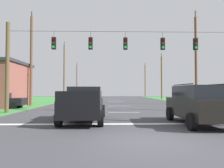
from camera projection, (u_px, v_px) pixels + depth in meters
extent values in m
plane|color=#3D3D42|center=(148.00, 142.00, 7.29)|extent=(120.00, 120.00, 0.00)
cube|color=white|center=(134.00, 124.00, 11.15)|extent=(16.08, 0.45, 0.01)
cube|color=white|center=(124.00, 112.00, 17.15)|extent=(2.50, 0.15, 0.01)
cube|color=white|center=(119.00, 106.00, 24.28)|extent=(2.50, 0.15, 0.01)
cube|color=white|center=(116.00, 102.00, 33.00)|extent=(2.50, 0.15, 0.01)
cube|color=white|center=(115.00, 101.00, 36.34)|extent=(2.50, 0.15, 0.01)
cube|color=white|center=(113.00, 99.00, 45.33)|extent=(2.50, 0.15, 0.01)
cylinder|color=brown|center=(7.00, 67.00, 16.82)|extent=(0.30, 0.30, 7.10)
cylinder|color=black|center=(123.00, 32.00, 17.14)|extent=(18.17, 0.02, 0.02)
cylinder|color=black|center=(54.00, 34.00, 16.99)|extent=(0.02, 0.02, 0.48)
cube|color=black|center=(54.00, 43.00, 16.97)|extent=(0.32, 0.24, 0.95)
cylinder|color=#310503|center=(53.00, 39.00, 16.84)|extent=(0.20, 0.04, 0.20)
cylinder|color=#352203|center=(53.00, 43.00, 16.83)|extent=(0.20, 0.04, 0.20)
cylinder|color=green|center=(53.00, 47.00, 16.82)|extent=(0.20, 0.04, 0.20)
cylinder|color=black|center=(91.00, 34.00, 17.07)|extent=(0.02, 0.02, 0.48)
cube|color=black|center=(91.00, 43.00, 17.04)|extent=(0.32, 0.24, 0.95)
cylinder|color=#310503|center=(90.00, 39.00, 16.91)|extent=(0.20, 0.04, 0.20)
cylinder|color=#352203|center=(90.00, 43.00, 16.90)|extent=(0.20, 0.04, 0.20)
cylinder|color=green|center=(90.00, 47.00, 16.89)|extent=(0.20, 0.04, 0.20)
cylinder|color=black|center=(125.00, 35.00, 17.14)|extent=(0.02, 0.02, 0.48)
cube|color=black|center=(125.00, 44.00, 17.11)|extent=(0.32, 0.24, 0.95)
cylinder|color=#310503|center=(126.00, 40.00, 16.98)|extent=(0.20, 0.04, 0.20)
cylinder|color=#352203|center=(126.00, 43.00, 16.97)|extent=(0.20, 0.04, 0.20)
cylinder|color=green|center=(126.00, 47.00, 16.96)|extent=(0.20, 0.04, 0.20)
cylinder|color=black|center=(163.00, 35.00, 17.21)|extent=(0.02, 0.02, 0.48)
cube|color=black|center=(163.00, 44.00, 17.19)|extent=(0.32, 0.24, 0.95)
cylinder|color=#310503|center=(163.00, 40.00, 17.06)|extent=(0.20, 0.04, 0.20)
cylinder|color=#352203|center=(163.00, 44.00, 17.05)|extent=(0.20, 0.04, 0.20)
cylinder|color=green|center=(163.00, 47.00, 17.04)|extent=(0.20, 0.04, 0.20)
cylinder|color=black|center=(195.00, 35.00, 17.28)|extent=(0.02, 0.02, 0.48)
cube|color=black|center=(195.00, 44.00, 17.25)|extent=(0.32, 0.24, 0.95)
cylinder|color=#310503|center=(196.00, 40.00, 17.12)|extent=(0.20, 0.04, 0.20)
cylinder|color=#352203|center=(196.00, 44.00, 17.11)|extent=(0.20, 0.04, 0.20)
cylinder|color=green|center=(196.00, 47.00, 17.10)|extent=(0.20, 0.04, 0.20)
cube|color=black|center=(84.00, 107.00, 12.16)|extent=(2.04, 5.41, 0.85)
cube|color=black|center=(85.00, 93.00, 12.83)|extent=(1.86, 1.91, 0.70)
cube|color=black|center=(62.00, 96.00, 10.82)|extent=(0.12, 2.38, 0.45)
cube|color=black|center=(100.00, 96.00, 10.85)|extent=(0.12, 2.38, 0.45)
cube|color=black|center=(77.00, 96.00, 9.53)|extent=(1.96, 0.11, 0.45)
cylinder|color=black|center=(72.00, 111.00, 13.97)|extent=(0.29, 0.80, 0.80)
cylinder|color=black|center=(103.00, 111.00, 14.00)|extent=(0.29, 0.80, 0.80)
cylinder|color=black|center=(59.00, 118.00, 10.30)|extent=(0.29, 0.80, 0.80)
cylinder|color=black|center=(101.00, 118.00, 10.33)|extent=(0.29, 0.80, 0.80)
cube|color=black|center=(198.00, 108.00, 10.98)|extent=(1.97, 4.81, 0.95)
cube|color=black|center=(199.00, 92.00, 10.85)|extent=(1.82, 3.21, 0.65)
cylinder|color=black|center=(182.00, 85.00, 10.85)|extent=(0.06, 2.72, 0.05)
cylinder|color=black|center=(216.00, 85.00, 10.88)|extent=(0.06, 2.72, 0.05)
cylinder|color=black|center=(170.00, 114.00, 12.58)|extent=(0.26, 0.76, 0.76)
cylinder|color=black|center=(203.00, 114.00, 12.61)|extent=(0.26, 0.76, 0.76)
cylinder|color=black|center=(192.00, 122.00, 9.31)|extent=(0.26, 0.76, 0.76)
cube|color=silver|center=(205.00, 98.00, 32.60)|extent=(2.10, 4.42, 0.70)
cube|color=black|center=(205.00, 94.00, 32.62)|extent=(1.77, 2.21, 0.50)
cylinder|color=black|center=(215.00, 100.00, 31.13)|extent=(0.27, 0.65, 0.64)
cylinder|color=black|center=(203.00, 100.00, 31.21)|extent=(0.27, 0.65, 0.64)
cylinder|color=black|center=(208.00, 100.00, 33.96)|extent=(0.27, 0.65, 0.64)
cylinder|color=black|center=(196.00, 100.00, 34.05)|extent=(0.27, 0.65, 0.64)
cube|color=black|center=(1.00, 102.00, 20.88)|extent=(4.40, 2.07, 0.70)
cube|color=black|center=(2.00, 95.00, 20.90)|extent=(2.20, 1.75, 0.50)
cylinder|color=black|center=(13.00, 106.00, 20.10)|extent=(0.65, 0.26, 0.64)
cylinder|color=black|center=(20.00, 104.00, 21.89)|extent=(0.65, 0.26, 0.64)
cube|color=slate|center=(92.00, 98.00, 29.93)|extent=(2.00, 4.38, 0.70)
cube|color=black|center=(92.00, 94.00, 29.95)|extent=(1.72, 2.17, 0.50)
cylinder|color=black|center=(99.00, 101.00, 28.57)|extent=(0.25, 0.65, 0.64)
cylinder|color=black|center=(85.00, 101.00, 28.44)|extent=(0.25, 0.65, 0.64)
cylinder|color=black|center=(98.00, 100.00, 31.40)|extent=(0.25, 0.65, 0.64)
cylinder|color=black|center=(86.00, 100.00, 31.27)|extent=(0.25, 0.65, 0.64)
cylinder|color=brown|center=(196.00, 61.00, 26.93)|extent=(0.31, 0.31, 10.99)
cube|color=brown|center=(195.00, 20.00, 27.09)|extent=(0.12, 0.12, 2.39)
cylinder|color=#B2B7BC|center=(192.00, 22.00, 28.05)|extent=(0.08, 0.08, 0.12)
cylinder|color=#B2B7BC|center=(199.00, 17.00, 26.14)|extent=(0.08, 0.08, 0.12)
cube|color=brown|center=(196.00, 27.00, 27.06)|extent=(0.12, 0.12, 2.37)
cylinder|color=#B2B7BC|center=(193.00, 28.00, 28.02)|extent=(0.08, 0.08, 0.12)
cylinder|color=#B2B7BC|center=(199.00, 24.00, 26.12)|extent=(0.08, 0.08, 0.12)
cylinder|color=brown|center=(162.00, 78.00, 43.98)|extent=(0.29, 0.29, 8.73)
cube|color=brown|center=(161.00, 58.00, 44.10)|extent=(0.12, 0.12, 2.28)
cylinder|color=#B2B7BC|center=(160.00, 59.00, 45.02)|extent=(0.08, 0.08, 0.12)
cylinder|color=#B2B7BC|center=(163.00, 57.00, 43.20)|extent=(0.08, 0.08, 0.12)
cube|color=brown|center=(161.00, 63.00, 44.08)|extent=(0.12, 0.12, 2.11)
cylinder|color=#B2B7BC|center=(160.00, 63.00, 44.92)|extent=(0.08, 0.08, 0.12)
cylinder|color=#B2B7BC|center=(163.00, 62.00, 43.24)|extent=(0.08, 0.08, 0.12)
cylinder|color=brown|center=(145.00, 81.00, 62.08)|extent=(0.28, 0.28, 9.19)
cube|color=brown|center=(145.00, 66.00, 62.21)|extent=(0.12, 0.12, 1.90)
cylinder|color=#B2B7BC|center=(145.00, 66.00, 62.98)|extent=(0.08, 0.08, 0.12)
cylinder|color=#B2B7BC|center=(146.00, 66.00, 61.46)|extent=(0.08, 0.08, 0.12)
cube|color=brown|center=(145.00, 69.00, 62.19)|extent=(0.12, 0.12, 1.91)
cylinder|color=#B2B7BC|center=(145.00, 69.00, 62.95)|extent=(0.08, 0.08, 0.12)
cylinder|color=#B2B7BC|center=(146.00, 69.00, 61.43)|extent=(0.08, 0.08, 0.12)
cylinder|color=brown|center=(31.00, 61.00, 24.90)|extent=(0.30, 0.30, 10.38)
cube|color=brown|center=(32.00, 20.00, 25.05)|extent=(0.12, 0.12, 1.90)
cylinder|color=#B2B7BC|center=(34.00, 21.00, 25.81)|extent=(0.08, 0.08, 0.12)
cylinder|color=#B2B7BC|center=(29.00, 16.00, 24.29)|extent=(0.08, 0.08, 0.12)
cube|color=brown|center=(32.00, 27.00, 25.02)|extent=(0.12, 0.12, 2.30)
cylinder|color=#B2B7BC|center=(34.00, 29.00, 25.94)|extent=(0.08, 0.08, 0.12)
cylinder|color=#B2B7BC|center=(29.00, 24.00, 24.10)|extent=(0.08, 0.08, 0.12)
cylinder|color=brown|center=(64.00, 72.00, 42.78)|extent=(0.26, 0.26, 10.79)
cube|color=brown|center=(64.00, 47.00, 42.93)|extent=(0.12, 0.12, 2.27)
cylinder|color=#B2B7BC|center=(65.00, 47.00, 43.84)|extent=(0.08, 0.08, 0.12)
cylinder|color=#B2B7BC|center=(63.00, 46.00, 42.03)|extent=(0.08, 0.08, 0.12)
cylinder|color=brown|center=(77.00, 81.00, 61.13)|extent=(0.26, 0.26, 9.12)
cube|color=brown|center=(77.00, 66.00, 61.26)|extent=(0.12, 0.12, 2.34)
cylinder|color=#B2B7BC|center=(77.00, 66.00, 62.20)|extent=(0.08, 0.08, 0.12)
cylinder|color=#B2B7BC|center=(76.00, 65.00, 60.32)|extent=(0.08, 0.08, 0.12)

